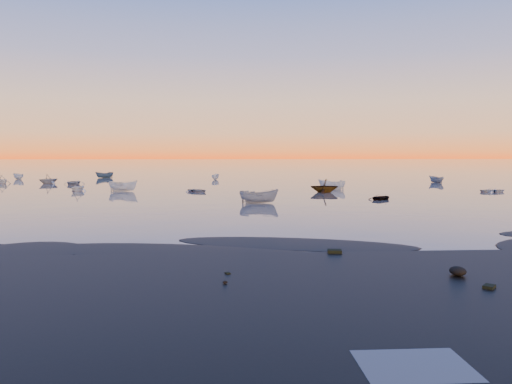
{
  "coord_description": "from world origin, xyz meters",
  "views": [
    {
      "loc": [
        -6.26,
        -29.46,
        5.43
      ],
      "look_at": [
        -2.76,
        28.0,
        0.89
      ],
      "focal_mm": 35.0,
      "sensor_mm": 36.0,
      "label": 1
    }
  ],
  "objects": [
    {
      "name": "boat_near_center",
      "position": [
        -2.69,
        24.0,
        0.0
      ],
      "size": [
        1.93,
        4.31,
        1.47
      ],
      "primitive_type": "imported",
      "rotation": [
        0.0,
        0.0,
        1.54
      ],
      "color": "gray",
      "rests_on": "ground"
    },
    {
      "name": "moored_fleet",
      "position": [
        0.0,
        53.0,
        0.0
      ],
      "size": [
        124.0,
        58.0,
        1.2
      ],
      "primitive_type": null,
      "color": "white",
      "rests_on": "ground"
    },
    {
      "name": "ground",
      "position": [
        0.0,
        100.0,
        0.0
      ],
      "size": [
        600.0,
        600.0,
        0.0
      ],
      "primitive_type": "plane",
      "color": "#685E57",
      "rests_on": "ground"
    },
    {
      "name": "mud_lobes",
      "position": [
        0.0,
        -1.0,
        0.01
      ],
      "size": [
        140.0,
        6.0,
        0.07
      ],
      "primitive_type": null,
      "color": "black",
      "rests_on": "ground"
    }
  ]
}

